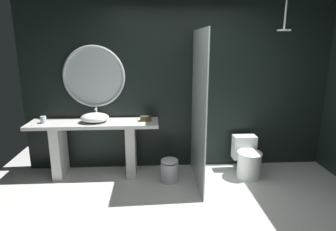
{
  "coord_description": "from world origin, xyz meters",
  "views": [
    {
      "loc": [
        -0.46,
        -2.5,
        1.95
      ],
      "look_at": [
        -0.27,
        0.79,
        1.11
      ],
      "focal_mm": 30.59,
      "sensor_mm": 36.0,
      "label": 1
    }
  ],
  "objects_px": {
    "tumbler_cup": "(43,120)",
    "tissue_box": "(146,119)",
    "toilet": "(247,158)",
    "waste_bin": "(169,170)",
    "round_wall_mirror": "(94,77)",
    "rain_shower_head": "(284,26)",
    "vessel_sink": "(95,118)"
  },
  "relations": [
    {
      "from": "round_wall_mirror",
      "to": "waste_bin",
      "type": "height_order",
      "value": "round_wall_mirror"
    },
    {
      "from": "tumbler_cup",
      "to": "round_wall_mirror",
      "type": "bearing_deg",
      "value": 19.4
    },
    {
      "from": "tumbler_cup",
      "to": "toilet",
      "type": "height_order",
      "value": "tumbler_cup"
    },
    {
      "from": "tissue_box",
      "to": "rain_shower_head",
      "type": "relative_size",
      "value": 0.41
    },
    {
      "from": "rain_shower_head",
      "to": "waste_bin",
      "type": "distance_m",
      "value": 2.51
    },
    {
      "from": "round_wall_mirror",
      "to": "toilet",
      "type": "xyz_separation_m",
      "value": [
        2.28,
        -0.36,
        -1.21
      ]
    },
    {
      "from": "toilet",
      "to": "waste_bin",
      "type": "height_order",
      "value": "toilet"
    },
    {
      "from": "tissue_box",
      "to": "toilet",
      "type": "relative_size",
      "value": 0.29
    },
    {
      "from": "toilet",
      "to": "tissue_box",
      "type": "bearing_deg",
      "value": 174.74
    },
    {
      "from": "rain_shower_head",
      "to": "waste_bin",
      "type": "height_order",
      "value": "rain_shower_head"
    },
    {
      "from": "vessel_sink",
      "to": "rain_shower_head",
      "type": "bearing_deg",
      "value": -4.34
    },
    {
      "from": "rain_shower_head",
      "to": "waste_bin",
      "type": "xyz_separation_m",
      "value": [
        -1.53,
        -0.07,
        -1.98
      ]
    },
    {
      "from": "tissue_box",
      "to": "round_wall_mirror",
      "type": "xyz_separation_m",
      "value": [
        -0.76,
        0.22,
        0.6
      ]
    },
    {
      "from": "tumbler_cup",
      "to": "tissue_box",
      "type": "bearing_deg",
      "value": 1.09
    },
    {
      "from": "waste_bin",
      "to": "round_wall_mirror",
      "type": "bearing_deg",
      "value": 154.72
    },
    {
      "from": "tumbler_cup",
      "to": "rain_shower_head",
      "type": "relative_size",
      "value": 0.25
    },
    {
      "from": "vessel_sink",
      "to": "tissue_box",
      "type": "bearing_deg",
      "value": 1.84
    },
    {
      "from": "vessel_sink",
      "to": "tumbler_cup",
      "type": "relative_size",
      "value": 4.13
    },
    {
      "from": "tumbler_cup",
      "to": "toilet",
      "type": "relative_size",
      "value": 0.18
    },
    {
      "from": "tumbler_cup",
      "to": "tissue_box",
      "type": "relative_size",
      "value": 0.61
    },
    {
      "from": "tissue_box",
      "to": "round_wall_mirror",
      "type": "bearing_deg",
      "value": 163.78
    },
    {
      "from": "vessel_sink",
      "to": "rain_shower_head",
      "type": "xyz_separation_m",
      "value": [
        2.6,
        -0.2,
        1.26
      ]
    },
    {
      "from": "tissue_box",
      "to": "waste_bin",
      "type": "distance_m",
      "value": 0.82
    },
    {
      "from": "waste_bin",
      "to": "rain_shower_head",
      "type": "bearing_deg",
      "value": 2.76
    },
    {
      "from": "round_wall_mirror",
      "to": "rain_shower_head",
      "type": "relative_size",
      "value": 2.32
    },
    {
      "from": "tissue_box",
      "to": "waste_bin",
      "type": "height_order",
      "value": "tissue_box"
    },
    {
      "from": "vessel_sink",
      "to": "toilet",
      "type": "height_order",
      "value": "vessel_sink"
    },
    {
      "from": "vessel_sink",
      "to": "waste_bin",
      "type": "distance_m",
      "value": 1.32
    },
    {
      "from": "vessel_sink",
      "to": "tissue_box",
      "type": "xyz_separation_m",
      "value": [
        0.74,
        0.02,
        -0.03
      ]
    },
    {
      "from": "waste_bin",
      "to": "toilet",
      "type": "bearing_deg",
      "value": 7.43
    },
    {
      "from": "round_wall_mirror",
      "to": "rain_shower_head",
      "type": "height_order",
      "value": "rain_shower_head"
    },
    {
      "from": "tumbler_cup",
      "to": "round_wall_mirror",
      "type": "xyz_separation_m",
      "value": [
        0.71,
        0.25,
        0.58
      ]
    }
  ]
}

